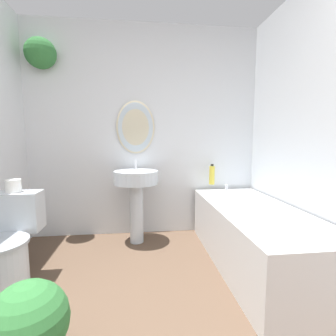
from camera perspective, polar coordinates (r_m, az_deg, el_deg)
wall_back at (r=2.87m, az=-7.00°, el=9.57°), size 2.73×0.31×2.40m
toilet at (r=2.18m, az=-34.17°, el=-16.21°), size 0.41×0.58×0.70m
pedestal_sink at (r=2.62m, az=-7.48°, el=-4.83°), size 0.47×0.47×0.88m
bathtub at (r=2.36m, az=19.69°, el=-14.58°), size 0.70×1.66×0.59m
shampoo_bottle at (r=2.87m, az=10.26°, el=-1.59°), size 0.06×0.06×0.24m
potted_plant at (r=1.45m, az=-30.02°, el=-29.81°), size 0.36×0.36×0.48m
toilet_paper_roll at (r=2.24m, az=-32.49°, el=-3.54°), size 0.11×0.11×0.10m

